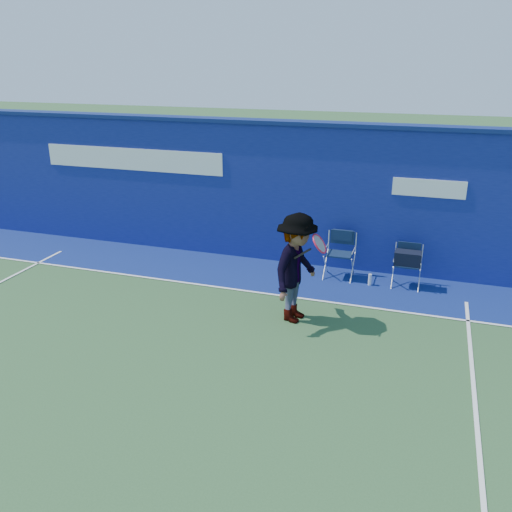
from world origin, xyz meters
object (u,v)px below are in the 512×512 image
(directors_chair_left, at_px, (339,263))
(water_bottle, at_px, (370,280))
(directors_chair_right, at_px, (407,270))
(tennis_player, at_px, (297,268))

(directors_chair_left, distance_m, water_bottle, 0.74)
(water_bottle, bearing_deg, directors_chair_right, 13.22)
(directors_chair_left, xyz_separation_m, water_bottle, (0.67, -0.24, -0.20))
(water_bottle, bearing_deg, tennis_player, -118.88)
(directors_chair_right, height_order, water_bottle, directors_chair_right)
(tennis_player, bearing_deg, directors_chair_right, 49.98)
(directors_chair_left, xyz_separation_m, directors_chair_right, (1.35, -0.07, 0.04))
(water_bottle, distance_m, tennis_player, 2.34)
(directors_chair_left, bearing_deg, water_bottle, -19.40)
(directors_chair_left, distance_m, directors_chair_right, 1.36)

